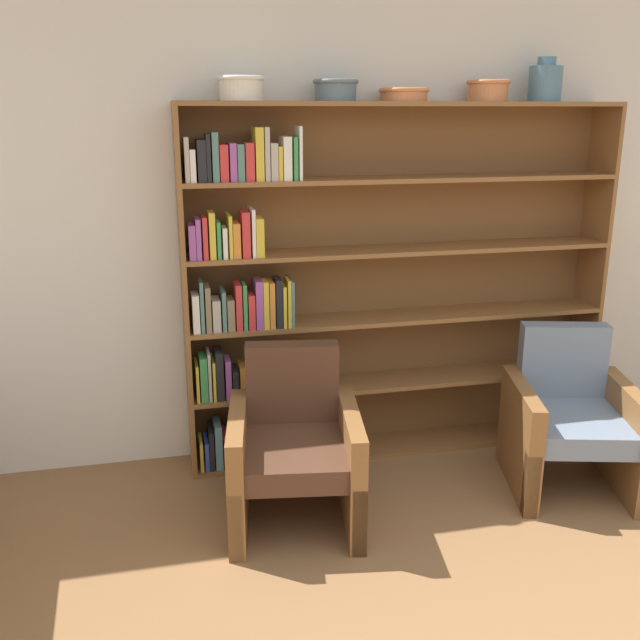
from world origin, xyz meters
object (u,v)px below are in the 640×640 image
bowl_stoneware (241,87)px  bowl_brass (336,89)px  armchair_cushioned (570,420)px  bookshelf (359,287)px  bowl_copper (488,89)px  bowl_slate (404,94)px  armchair_leather (294,448)px  vase_tall (545,82)px

bowl_stoneware → bowl_brass: (0.50, 0.00, -0.01)m
bowl_stoneware → armchair_cushioned: 2.50m
bowl_brass → bookshelf: bearing=7.3°
bowl_brass → bowl_copper: bearing=0.0°
bookshelf → bowl_copper: bowl_copper is taller
bookshelf → bowl_stoneware: size_ratio=10.13×
bowl_slate → armchair_leather: (-0.74, -0.63, -1.71)m
bowl_copper → armchair_cushioned: bowl_copper is taller
bowl_copper → bowl_slate: bearing=180.0°
bowl_slate → bowl_stoneware: bearing=180.0°
bookshelf → armchair_cushioned: bearing=-32.4°
vase_tall → bowl_copper: bearing=180.0°
bowl_stoneware → vase_tall: size_ratio=1.03×
bowl_brass → bowl_slate: bowl_brass is taller
bowl_brass → armchair_leather: 1.88m
bowl_brass → bowl_copper: size_ratio=1.00×
bookshelf → bowl_copper: bearing=-1.5°
bookshelf → vase_tall: (1.06, -0.02, 1.13)m
armchair_leather → bowl_brass: bearing=-111.0°
bookshelf → bowl_slate: size_ratio=9.10×
bowl_slate → armchair_cushioned: size_ratio=0.32×
bowl_slate → vase_tall: 0.84m
bowl_copper → bowl_brass: bearing=180.0°
bookshelf → bowl_brass: (-0.15, -0.02, 1.09)m
armchair_leather → armchair_cushioned: 1.54m
armchair_cushioned → armchair_leather: bearing=14.7°
vase_tall → armchair_cushioned: 1.89m
bowl_brass → armchair_cushioned: size_ratio=0.29×
bowl_slate → armchair_cushioned: (0.80, -0.63, -1.71)m
bowl_slate → bookshelf: bearing=175.2°
armchair_cushioned → bowl_copper: bearing=-49.3°
bowl_stoneware → bowl_slate: size_ratio=0.90×
vase_tall → bowl_slate: bearing=180.0°
armchair_cushioned → bowl_brass: bearing=-13.5°
vase_tall → armchair_leather: size_ratio=0.28×
bookshelf → armchair_cushioned: size_ratio=2.93×
bowl_brass → bowl_slate: bearing=0.0°
bookshelf → vase_tall: bearing=-1.0°
bowl_slate → armchair_leather: bearing=-139.6°
bowl_stoneware → bowl_slate: 0.88m
bookshelf → bowl_slate: 1.09m
bookshelf → bowl_brass: 1.10m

